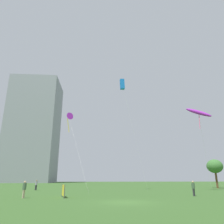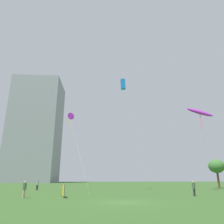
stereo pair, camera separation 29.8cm
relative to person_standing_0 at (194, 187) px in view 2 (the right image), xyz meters
The scene contains 10 objects.
ground 10.81m from the person_standing_0, 146.87° to the right, with size 280.00×280.00×0.00m, color #335623.
person_standing_0 is the anchor object (origin of this frame).
person_standing_1 26.37m from the person_standing_0, 143.42° to the left, with size 0.38×0.38×1.73m.
person_standing_2 18.75m from the person_standing_0, behind, with size 0.38×0.38×1.69m.
kite_flying_0 22.99m from the person_standing_0, 116.50° to the left, with size 4.59×0.91×20.41m.
kite_flying_3 17.39m from the person_standing_0, 53.58° to the left, with size 4.12×4.35×14.71m.
kite_flying_4 25.51m from the person_standing_0, 136.70° to the left, with size 5.08×9.81×14.11m.
park_tree_0 25.17m from the person_standing_0, 52.88° to the left, with size 3.31×3.31×5.96m.
distant_highrise_0 108.02m from the person_standing_0, 114.15° to the left, with size 25.09×23.56×56.09m, color gray.
event_banner 14.80m from the person_standing_0, behind, with size 0.58×2.57×1.32m.
Camera 2 is at (-2.94, -19.29, 1.89)m, focal length 34.38 mm.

